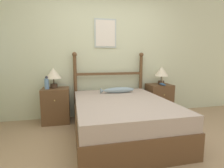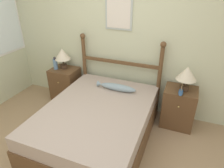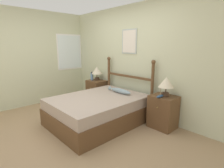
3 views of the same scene
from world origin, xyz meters
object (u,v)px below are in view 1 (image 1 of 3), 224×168
Objects in this scene: nightstand_left at (56,105)px; table_lamp_right at (161,72)px; bottle at (47,83)px; fish_pillow at (118,90)px; nightstand_right at (159,99)px; table_lamp_left at (53,74)px; bed at (122,117)px; model_boat at (162,84)px.

table_lamp_right is (2.16, -0.01, 0.59)m from nightstand_left.
fish_pillow is at bearing -7.99° from bottle.
fish_pillow is (-0.98, -0.23, 0.29)m from nightstand_right.
nightstand_left is 1.72× the size of table_lamp_left.
bed is 1.51m from table_lamp_left.
table_lamp_left is 2.19m from table_lamp_right.
fish_pillow is at bearing -167.36° from table_lamp_right.
model_boat reaches higher than nightstand_left.
fish_pillow reaches higher than nightstand_right.
table_lamp_left is (-0.02, 0.04, 0.59)m from nightstand_left.
bed is 1.50m from table_lamp_right.
nightstand_left is 1.21m from fish_pillow.
nightstand_right is 0.38m from model_boat.
fish_pillow reaches higher than nightstand_left.
bottle is at bearing 177.94° from model_boat.
nightstand_right is (1.07, 0.79, 0.05)m from bed.
model_boat is at bearing 31.80° from bed.
table_lamp_right reaches higher than bed.
table_lamp_right is at bearing -0.15° from nightstand_left.
table_lamp_left is 1.25m from fish_pillow.
nightstand_left is 0.46m from bottle.
model_boat is at bearing -4.63° from table_lamp_left.
bottle is (-0.11, -0.09, -0.16)m from table_lamp_left.
nightstand_right is 1.72× the size of table_lamp_left.
fish_pillow is at bearing -166.65° from nightstand_right.
model_boat reaches higher than bed.
fish_pillow is (-0.97, -0.10, -0.06)m from model_boat.
bottle is at bearing -159.60° from nightstand_left.
nightstand_right is at bearing 0.00° from nightstand_left.
bottle is at bearing 148.43° from bed.
table_lamp_left is at bearing 120.77° from nightstand_left.
bottle is (-0.14, -0.05, 0.44)m from nightstand_left.
model_boat is at bearing -3.58° from nightstand_left.
nightstand_left is at bearing 179.85° from table_lamp_right.
nightstand_left is 1.72× the size of table_lamp_right.
table_lamp_right is at bearing 73.87° from model_boat.
table_lamp_right is at bearing 1.14° from bottle.
table_lamp_right is 0.27m from model_boat.
table_lamp_right is 0.58× the size of fish_pillow.
table_lamp_right is (0.03, -0.01, 0.59)m from nightstand_right.
model_boat is (-0.04, -0.13, -0.24)m from table_lamp_right.
bed is 2.93× the size of nightstand_left.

